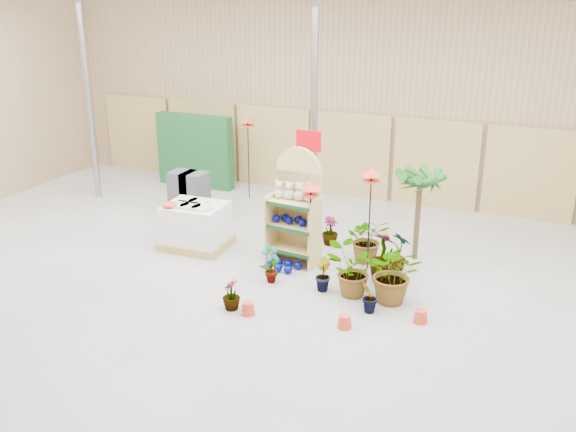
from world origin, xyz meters
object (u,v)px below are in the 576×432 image
object	(u,v)px
bird_table_front	(311,188)
display_shelf	(296,211)
pallet_stack	(196,226)
potted_plant_2	(351,271)

from	to	relation	value
bird_table_front	display_shelf	bearing A→B (deg)	139.10
display_shelf	pallet_stack	bearing A→B (deg)	-169.82
display_shelf	potted_plant_2	size ratio (longest dim) A/B	2.41
pallet_stack	potted_plant_2	xyz separation A→B (m)	(3.38, -0.80, 0.01)
pallet_stack	potted_plant_2	world-z (taller)	pallet_stack
display_shelf	bird_table_front	xyz separation A→B (m)	(0.41, -0.35, 0.57)
pallet_stack	potted_plant_2	bearing A→B (deg)	-15.98
pallet_stack	display_shelf	bearing A→B (deg)	1.94
pallet_stack	bird_table_front	distance (m)	2.68
display_shelf	potted_plant_2	xyz separation A→B (m)	(1.36, -0.96, -0.53)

